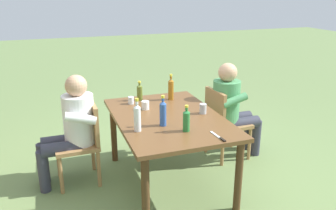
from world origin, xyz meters
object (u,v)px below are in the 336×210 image
object	(u,v)px
chair_near_right	(223,120)
dining_table	(168,124)
chair_far_right	(84,138)
bottle_blue	(163,113)
bottle_olive	(140,92)
bottle_clear	(137,117)
person_in_white_shirt	(72,125)
cup_white	(145,105)
table_knife	(219,137)
cup_steel	(203,109)
cup_glass	(131,100)
bottle_amber	(171,89)
bottle_green	(186,120)
person_in_plaid_shirt	(232,106)

from	to	relation	value
chair_near_right	dining_table	bearing A→B (deg)	112.52
chair_far_right	bottle_blue	world-z (taller)	bottle_blue
bottle_olive	bottle_clear	xyz separation A→B (m)	(-0.87, 0.26, 0.04)
person_in_white_shirt	cup_white	world-z (taller)	person_in_white_shirt
table_knife	cup_steel	bearing A→B (deg)	-11.72
chair_near_right	bottle_clear	bearing A→B (deg)	116.72
chair_far_right	cup_steel	bearing A→B (deg)	-108.13
cup_glass	cup_white	world-z (taller)	cup_white
cup_steel	bottle_clear	bearing A→B (deg)	106.67
bottle_amber	table_knife	bearing A→B (deg)	-178.66
bottle_amber	person_in_white_shirt	bearing A→B (deg)	98.20
bottle_amber	cup_glass	size ratio (longest dim) A/B	3.65
bottle_olive	cup_white	xyz separation A→B (m)	(-0.33, 0.03, -0.05)
bottle_olive	cup_steel	xyz separation A→B (m)	(-0.65, -0.50, -0.05)
chair_near_right	cup_steel	xyz separation A→B (m)	(-0.38, 0.45, 0.32)
dining_table	bottle_amber	xyz separation A→B (m)	(0.51, -0.22, 0.22)
table_knife	bottle_amber	bearing A→B (deg)	1.34
bottle_olive	table_knife	world-z (taller)	bottle_olive
bottle_olive	table_knife	size ratio (longest dim) A/B	0.94
chair_near_right	bottle_green	distance (m)	1.16
person_in_plaid_shirt	cup_steel	xyz separation A→B (m)	(-0.39, 0.56, 0.16)
bottle_blue	table_knife	distance (m)	0.58
dining_table	bottle_olive	distance (m)	0.65
bottle_clear	bottle_green	bearing A→B (deg)	-109.66
bottle_clear	cup_glass	distance (m)	0.79
chair_far_right	bottle_blue	bearing A→B (deg)	-129.14
bottle_amber	cup_glass	distance (m)	0.48
person_in_plaid_shirt	person_in_white_shirt	bearing A→B (deg)	90.00
dining_table	person_in_white_shirt	xyz separation A→B (m)	(0.35, 0.93, -0.02)
chair_near_right	person_in_plaid_shirt	bearing A→B (deg)	-86.99
cup_glass	cup_steel	xyz separation A→B (m)	(-0.55, -0.63, 0.01)
bottle_green	cup_glass	size ratio (longest dim) A/B	3.00
cup_glass	bottle_blue	bearing A→B (deg)	-169.62
bottle_blue	table_knife	bearing A→B (deg)	-139.18
dining_table	cup_white	size ratio (longest dim) A/B	16.93
table_knife	bottle_green	bearing A→B (deg)	43.07
bottle_olive	table_knife	distance (m)	1.31
bottle_blue	dining_table	bearing A→B (deg)	-30.29
bottle_clear	cup_white	size ratio (longest dim) A/B	3.42
chair_far_right	dining_table	bearing A→B (deg)	-112.95
dining_table	cup_steel	world-z (taller)	cup_steel
bottle_amber	bottle_green	world-z (taller)	bottle_amber
chair_far_right	cup_steel	distance (m)	1.29
bottle_olive	table_knife	xyz separation A→B (m)	(-1.25, -0.37, -0.09)
bottle_green	bottle_clear	distance (m)	0.44
chair_near_right	bottle_clear	xyz separation A→B (m)	(-0.61, 1.21, 0.41)
person_in_white_shirt	bottle_blue	distance (m)	1.01
bottle_clear	cup_white	bearing A→B (deg)	-22.68
chair_near_right	table_knife	xyz separation A→B (m)	(-0.99, 0.58, 0.28)
bottle_clear	bottle_amber	bearing A→B (deg)	-37.73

